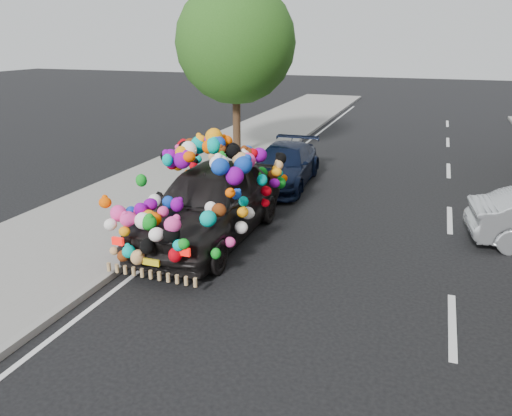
{
  "coord_description": "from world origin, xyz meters",
  "views": [
    {
      "loc": [
        3.0,
        -7.35,
        4.25
      ],
      "look_at": [
        -0.03,
        1.09,
        1.15
      ],
      "focal_mm": 35.0,
      "sensor_mm": 36.0,
      "label": 1
    }
  ],
  "objects": [
    {
      "name": "lane_markings",
      "position": [
        3.6,
        0.0,
        0.01
      ],
      "size": [
        6.0,
        50.0,
        0.01
      ],
      "primitive_type": null,
      "color": "silver",
      "rests_on": "ground"
    },
    {
      "name": "plush_art_car",
      "position": [
        -1.41,
        2.0,
        1.19
      ],
      "size": [
        2.37,
        5.09,
        2.31
      ],
      "rotation": [
        0.0,
        0.0,
        -0.01
      ],
      "color": "black",
      "rests_on": "ground"
    },
    {
      "name": "sidewalk",
      "position": [
        -4.3,
        0.0,
        0.06
      ],
      "size": [
        4.0,
        60.0,
        0.12
      ],
      "primitive_type": "cube",
      "color": "gray",
      "rests_on": "ground"
    },
    {
      "name": "navy_sedan",
      "position": [
        -1.12,
        6.56,
        0.59
      ],
      "size": [
        1.86,
        4.16,
        1.19
      ],
      "primitive_type": "imported",
      "rotation": [
        0.0,
        0.0,
        0.05
      ],
      "color": "black",
      "rests_on": "ground"
    },
    {
      "name": "ground",
      "position": [
        0.0,
        0.0,
        0.0
      ],
      "size": [
        100.0,
        100.0,
        0.0
      ],
      "primitive_type": "plane",
      "color": "black",
      "rests_on": "ground"
    },
    {
      "name": "tree_near_sidewalk",
      "position": [
        -3.8,
        9.5,
        4.02
      ],
      "size": [
        4.2,
        4.2,
        6.13
      ],
      "color": "#332114",
      "rests_on": "ground"
    },
    {
      "name": "kerb",
      "position": [
        -2.35,
        0.0,
        0.07
      ],
      "size": [
        0.15,
        60.0,
        0.13
      ],
      "primitive_type": "cube",
      "color": "gray",
      "rests_on": "ground"
    }
  ]
}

